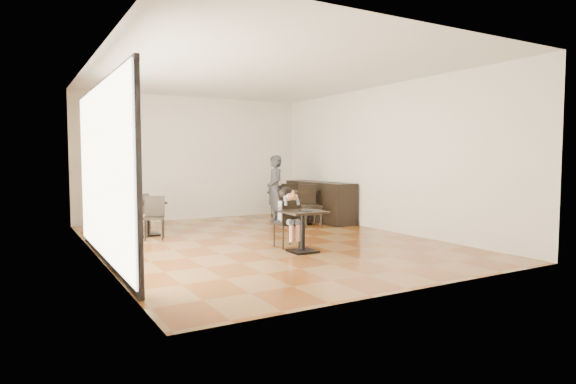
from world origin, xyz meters
TOP-DOWN VIEW (x-y plane):
  - floor at (0.00, 0.00)m, footprint 6.00×8.00m
  - ceiling at (0.00, 0.00)m, footprint 6.00×8.00m
  - wall_back at (0.00, 4.00)m, footprint 6.00×0.01m
  - wall_front at (0.00, -4.00)m, footprint 6.00×0.01m
  - wall_left at (-3.00, 0.00)m, footprint 0.01×8.00m
  - wall_right at (3.00, 0.00)m, footprint 0.01×8.00m
  - storefront_window at (-2.97, -0.50)m, footprint 0.04×4.50m
  - child_table at (0.09, -1.31)m, footprint 0.67×0.67m
  - child_chair at (0.09, -0.76)m, footprint 0.39×0.39m
  - child at (0.09, -0.76)m, footprint 0.39×0.54m
  - plate at (0.09, -1.41)m, footprint 0.24×0.24m
  - pizza_slice at (0.09, -0.95)m, footprint 0.25×0.19m
  - adult_patron at (1.49, 2.26)m, footprint 0.48×0.66m
  - cafe_table_mid at (1.84, 1.72)m, footprint 0.88×0.88m
  - cafe_table_left at (-1.76, 1.82)m, footprint 0.86×0.86m
  - cafe_table_back at (1.95, 2.56)m, footprint 0.78×0.78m
  - chair_mid_a at (1.84, 2.27)m, footprint 0.50×0.50m
  - chair_mid_b at (1.84, 1.17)m, footprint 0.50×0.50m
  - chair_left_a at (-1.76, 2.37)m, footprint 0.49×0.49m
  - chair_left_b at (-1.76, 1.27)m, footprint 0.49×0.49m
  - chair_back_a at (2.10, 3.11)m, footprint 0.45×0.45m
  - chair_back_b at (2.10, 2.01)m, footprint 0.45×0.45m
  - service_counter at (2.65, 2.00)m, footprint 0.60×2.40m

SIDE VIEW (x-z plane):
  - floor at x=0.00m, z-range -0.01..0.01m
  - cafe_table_left at x=-1.76m, z-range 0.00..0.71m
  - child_table at x=0.09m, z-range 0.00..0.71m
  - cafe_table_back at x=1.95m, z-range 0.00..0.73m
  - cafe_table_mid at x=1.84m, z-range 0.00..0.81m
  - chair_left_a at x=-1.76m, z-range 0.00..0.85m
  - chair_left_b at x=-1.76m, z-range 0.00..0.85m
  - child_chair at x=0.09m, z-range 0.00..0.86m
  - chair_back_a at x=2.10m, z-range 0.00..0.88m
  - chair_back_b at x=2.10m, z-range 0.00..0.88m
  - chair_mid_a at x=1.84m, z-range 0.00..0.98m
  - chair_mid_b at x=1.84m, z-range 0.00..0.98m
  - service_counter at x=2.65m, z-range 0.00..1.00m
  - child at x=0.09m, z-range 0.00..1.08m
  - plate at x=0.09m, z-range 0.71..0.73m
  - adult_patron at x=1.49m, z-range 0.00..1.68m
  - pizza_slice at x=0.09m, z-range 0.90..0.96m
  - storefront_window at x=-2.97m, z-range 0.10..2.70m
  - wall_back at x=0.00m, z-range 0.00..3.20m
  - wall_front at x=0.00m, z-range 0.00..3.20m
  - wall_left at x=-3.00m, z-range 0.00..3.20m
  - wall_right at x=3.00m, z-range 0.00..3.20m
  - ceiling at x=0.00m, z-range 3.20..3.21m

